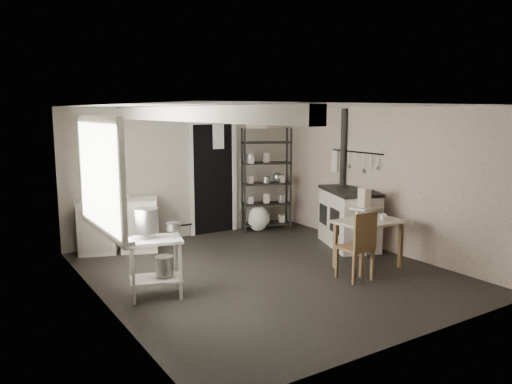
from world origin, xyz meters
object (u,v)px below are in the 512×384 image
prep_table (155,265)px  chair (355,244)px  shelf_rack (266,180)px  work_table (368,242)px  stockpot (147,221)px  flour_sack (258,219)px  stove (349,220)px  base_cabinets (118,223)px

prep_table → chair: chair is taller
shelf_rack → work_table: 2.78m
prep_table → chair: bearing=-18.0°
prep_table → stockpot: (-0.06, 0.07, 0.54)m
shelf_rack → flour_sack: shelf_rack is taller
stove → flour_sack: size_ratio=2.52×
work_table → flour_sack: size_ratio=1.90×
prep_table → flour_sack: prep_table is taller
chair → flour_sack: 3.01m
base_cabinets → work_table: bearing=-24.3°
chair → prep_table: bearing=161.6°
base_cabinets → flour_sack: (2.63, -0.06, -0.22)m
prep_table → base_cabinets: base_cabinets is taller
shelf_rack → stove: shelf_rack is taller
stockpot → flour_sack: bearing=35.6°
flour_sack → work_table: bearing=-87.2°
base_cabinets → shelf_rack: bearing=19.8°
prep_table → stockpot: 0.55m
shelf_rack → chair: (-0.57, -2.99, -0.46)m
stove → work_table: bearing=-99.0°
shelf_rack → stove: size_ratio=1.58×
base_cabinets → stockpot: bearing=-77.3°
stockpot → flour_sack: stockpot is taller
prep_table → work_table: prep_table is taller
shelf_rack → flour_sack: (-0.19, -0.02, -0.71)m
chair → flour_sack: bearing=82.4°
prep_table → stove: stove is taller
stockpot → shelf_rack: shelf_rack is taller
prep_table → flour_sack: size_ratio=1.51×
base_cabinets → flour_sack: size_ratio=2.66×
stockpot → stove: stockpot is taller
base_cabinets → stove: stove is taller
work_table → flour_sack: 2.72m
shelf_rack → base_cabinets: bearing=-159.7°
stockpot → flour_sack: 3.67m
shelf_rack → flour_sack: size_ratio=3.99×
stove → base_cabinets: bearing=172.9°
flour_sack → chair: bearing=-97.3°
flour_sack → stove: bearing=-67.1°
base_cabinets → stove: size_ratio=1.05×
base_cabinets → chair: size_ratio=1.37×
base_cabinets → work_table: size_ratio=1.40×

